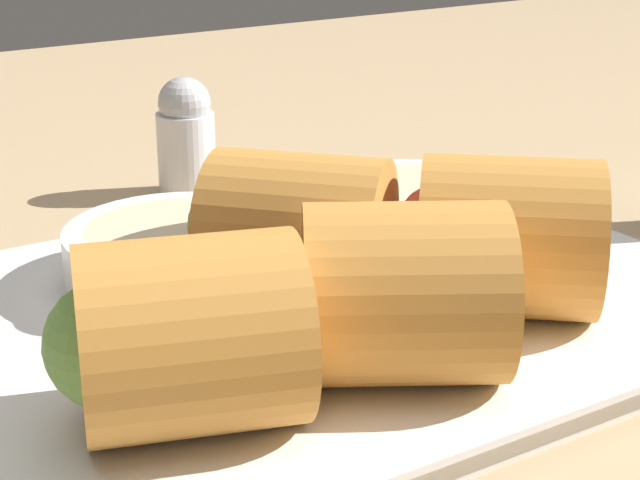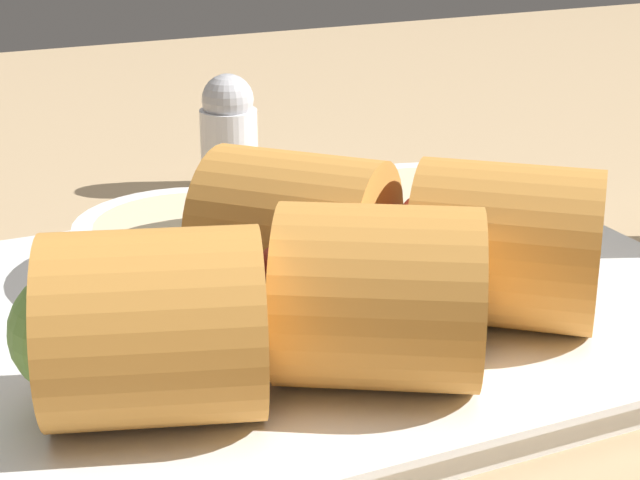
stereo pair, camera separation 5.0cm
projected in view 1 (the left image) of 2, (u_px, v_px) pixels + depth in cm
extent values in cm
cube|color=tan|center=(383.00, 357.00, 43.96)|extent=(180.00, 140.00, 2.00)
cube|color=white|center=(320.00, 317.00, 43.76)|extent=(30.96, 23.51, 1.20)
cube|color=white|center=(320.00, 301.00, 43.50)|extent=(32.20, 24.45, 0.30)
cylinder|color=#C68438|center=(404.00, 293.00, 36.01)|extent=(9.02, 8.81, 6.24)
sphere|color=#B23D2D|center=(331.00, 294.00, 35.92)|extent=(4.05, 4.05, 4.05)
cylinder|color=#C68438|center=(509.00, 237.00, 41.11)|extent=(9.23, 9.16, 6.24)
sphere|color=#B23D2D|center=(445.00, 234.00, 41.43)|extent=(4.05, 4.05, 4.05)
cylinder|color=#C68438|center=(299.00, 232.00, 41.62)|extent=(9.21, 9.23, 6.24)
sphere|color=#6B9E47|center=(238.00, 227.00, 42.19)|extent=(4.05, 4.05, 4.05)
cylinder|color=#C68438|center=(191.00, 335.00, 32.95)|extent=(8.40, 8.04, 6.24)
sphere|color=#6B9E47|center=(110.00, 344.00, 32.39)|extent=(4.05, 4.05, 4.05)
cylinder|color=white|center=(182.00, 254.00, 44.72)|extent=(9.80, 9.80, 2.35)
cylinder|color=beige|center=(181.00, 233.00, 44.38)|extent=(8.03, 8.03, 0.42)
cylinder|color=white|center=(412.00, 213.00, 49.68)|extent=(9.80, 9.80, 2.35)
cylinder|color=beige|center=(413.00, 193.00, 49.34)|extent=(8.03, 8.03, 0.42)
cylinder|color=silver|center=(187.00, 154.00, 60.28)|extent=(3.27, 3.27, 4.67)
sphere|color=#B7B7BC|center=(184.00, 103.00, 59.25)|extent=(2.94, 2.94, 2.94)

